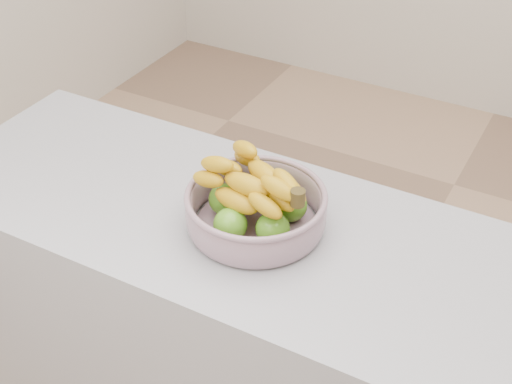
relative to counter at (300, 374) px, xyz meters
The scene contains 3 objects.
ground 0.65m from the counter, 90.00° to the left, with size 4.00×4.00×0.00m, color tan.
counter is the anchor object (origin of this frame).
fruit_bowl 0.53m from the counter, behind, with size 0.33×0.33×0.17m.
Camera 1 is at (0.49, -1.61, 1.95)m, focal length 50.00 mm.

